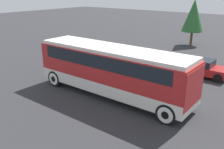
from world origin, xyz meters
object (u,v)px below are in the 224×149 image
Objects in this scene: parked_car_near at (103,54)px; parked_car_mid at (200,67)px; tour_bus at (113,67)px; parked_car_far at (149,63)px.

parked_car_mid is (8.92, 1.47, 0.00)m from parked_car_near.
tour_bus is 2.50× the size of parked_car_near.
parked_car_near is at bearing -170.66° from parked_car_mid.
tour_bus is at bearing -82.70° from parked_car_far.
parked_car_far is at bearing -158.13° from parked_car_mid.
tour_bus is at bearing -45.68° from parked_car_near.
parked_car_far is (-0.77, 6.00, -1.22)m from tour_bus.
parked_car_near is 5.14m from parked_car_far.
parked_car_near is 9.04m from parked_car_mid.
parked_car_mid is at bearing 21.87° from parked_car_far.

